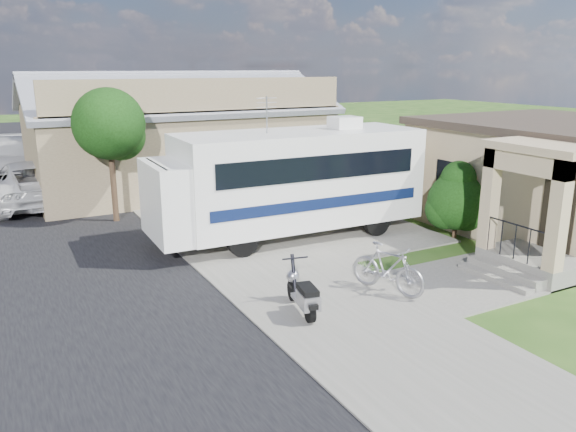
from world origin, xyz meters
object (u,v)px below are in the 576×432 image
motorhome (290,179)px  pickup_truck (31,182)px  scooter (303,294)px  garden_hose (481,264)px  bicycle (388,271)px  van (10,158)px  shrub (457,198)px

motorhome → pickup_truck: 11.04m
scooter → garden_hose: (5.71, 0.32, -0.40)m
bicycle → van: bearing=88.9°
scooter → van: (-4.66, 20.43, 0.43)m
bicycle → pickup_truck: pickup_truck is taller
motorhome → shrub: (4.61, -2.45, -0.62)m
garden_hose → scooter: bearing=-176.8°
scooter → pickup_truck: pickup_truck is taller
motorhome → bicycle: (-0.18, -5.15, -1.28)m
motorhome → garden_hose: (3.19, -4.91, -1.77)m
pickup_truck → van: size_ratio=0.98×
scooter → bicycle: 2.35m
shrub → bicycle: size_ratio=1.25×
scooter → pickup_truck: (-4.27, 13.88, 0.37)m
motorhome → pickup_truck: (-6.79, 8.64, -1.00)m
motorhome → pickup_truck: bearing=129.4°
scooter → bicycle: bearing=13.3°
van → scooter: bearing=-65.5°
shrub → garden_hose: size_ratio=5.61×
bicycle → motorhome: bearing=67.9°
shrub → bicycle: bearing=-150.6°
motorhome → van: (-7.18, 15.19, -0.94)m
van → motorhome: bearing=-53.1°
motorhome → garden_hose: 6.12m
shrub → scooter: size_ratio=1.45×
bicycle → scooter: bearing=162.0°
motorhome → shrub: 5.26m
motorhome → scooter: (-2.52, -5.23, -1.37)m
van → shrub: bearing=-44.6°
shrub → scooter: bearing=-158.7°
shrub → van: bearing=123.8°
scooter → pickup_truck: 14.52m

